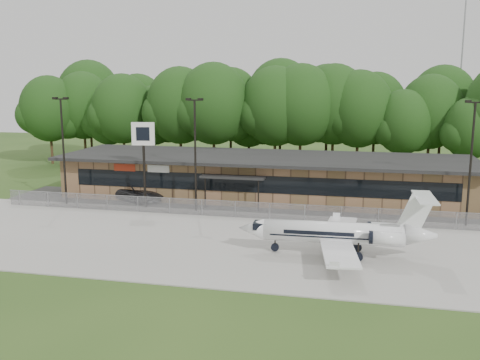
% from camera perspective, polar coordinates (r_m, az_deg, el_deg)
% --- Properties ---
extents(ground, '(160.00, 160.00, 0.00)m').
position_cam_1_polar(ground, '(32.34, -4.90, -10.73)').
color(ground, '#294619').
rests_on(ground, ground).
extents(apron, '(64.00, 18.00, 0.08)m').
position_cam_1_polar(apron, '(39.60, -1.41, -6.61)').
color(apron, '#9E9B93').
rests_on(apron, ground).
extents(parking_lot, '(50.00, 9.00, 0.06)m').
position_cam_1_polar(parking_lot, '(50.45, 1.76, -2.86)').
color(parking_lot, '#383835').
rests_on(parking_lot, ground).
extents(terminal, '(41.00, 11.65, 4.30)m').
position_cam_1_polar(terminal, '(54.29, 2.65, 0.41)').
color(terminal, '#8C6546').
rests_on(terminal, ground).
extents(fence, '(46.00, 0.04, 1.52)m').
position_cam_1_polar(fence, '(45.98, 0.70, -3.22)').
color(fence, gray).
rests_on(fence, ground).
extents(treeline, '(72.00, 12.00, 15.00)m').
position_cam_1_polar(treeline, '(71.43, 5.23, 7.11)').
color(treeline, '#193A12').
rests_on(treeline, ground).
extents(radio_mast, '(0.20, 0.20, 25.00)m').
position_cam_1_polar(radio_mast, '(77.77, 22.47, 10.33)').
color(radio_mast, gray).
rests_on(radio_mast, ground).
extents(light_pole_left, '(1.55, 0.30, 10.23)m').
position_cam_1_polar(light_pole_left, '(53.07, -18.35, 3.80)').
color(light_pole_left, black).
rests_on(light_pole_left, ground).
extents(light_pole_mid, '(1.55, 0.30, 10.23)m').
position_cam_1_polar(light_pole_mid, '(47.73, -4.80, 3.60)').
color(light_pole_mid, black).
rests_on(light_pole_mid, ground).
extents(light_pole_right, '(1.55, 0.30, 10.23)m').
position_cam_1_polar(light_pole_right, '(46.41, 23.46, 2.57)').
color(light_pole_right, black).
rests_on(light_pole_right, ground).
extents(business_jet, '(13.25, 11.78, 4.47)m').
position_cam_1_polar(business_jet, '(36.66, 10.63, -5.66)').
color(business_jet, white).
rests_on(business_jet, ground).
extents(suv, '(6.97, 5.37, 1.76)m').
position_cam_1_polar(suv, '(53.94, -11.00, -1.24)').
color(suv, '#343336').
rests_on(suv, ground).
extents(pole_sign, '(2.11, 0.61, 8.01)m').
position_cam_1_polar(pole_sign, '(49.72, -10.27, 3.92)').
color(pole_sign, black).
rests_on(pole_sign, ground).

